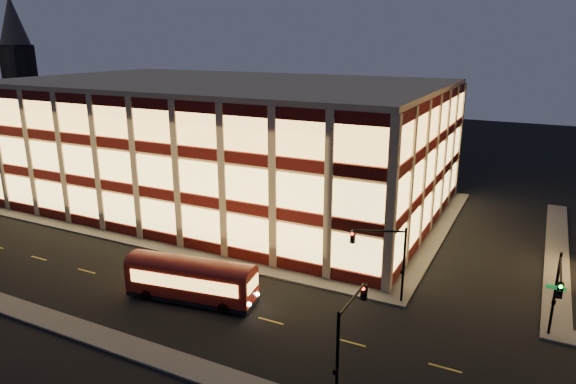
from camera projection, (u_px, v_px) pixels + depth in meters
The scene contains 12 objects.
ground at pixel (152, 251), 48.21m from camera, with size 200.00×200.00×0.00m, color black.
sidewalk_office_south at pixel (135, 241), 50.34m from camera, with size 54.00×2.00×0.15m, color #514F4C.
sidewalk_office_east at pixel (437, 232), 52.78m from camera, with size 2.00×30.00×0.15m, color #514F4C.
sidewalk_tower_west at pixel (557, 251), 48.03m from camera, with size 2.00×30.00×0.15m, color #514F4C.
sidewalk_near at pixel (30, 313), 37.06m from camera, with size 100.00×2.00×0.15m, color #514F4C.
office_building at pixel (224, 141), 61.87m from camera, with size 50.45×30.45×14.50m.
church_tower at pixel (22, 88), 110.12m from camera, with size 5.00×5.00×18.00m, color #2D2621.
church_spire at pixel (12, 20), 106.12m from camera, with size 6.00×6.00×10.00m, color #4C473F.
traffic_signal_far at pixel (385, 252), 37.63m from camera, with size 3.79×1.87×6.00m.
traffic_signal_right at pixel (557, 289), 32.02m from camera, with size 1.20×4.37×6.00m.
traffic_signal_near at pixel (348, 330), 27.43m from camera, with size 0.32×4.45×6.00m.
trolley_bus at pixel (191, 277), 38.57m from camera, with size 10.24×3.98×3.38m.
Camera 1 is at (31.54, -34.06, 19.04)m, focal length 32.00 mm.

